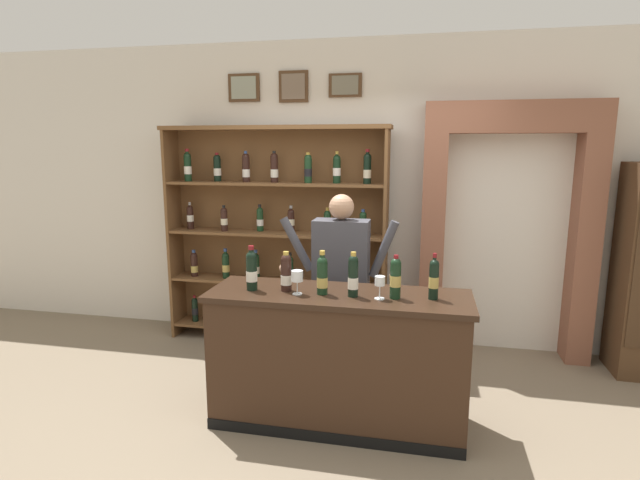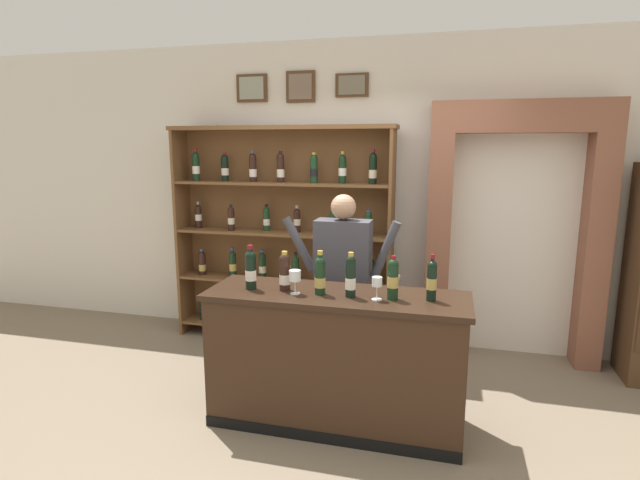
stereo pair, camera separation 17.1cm
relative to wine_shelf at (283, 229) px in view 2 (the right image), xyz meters
name	(u,v)px [view 2 (the right image)]	position (x,y,z in m)	size (l,w,h in m)	color
ground_plane	(331,422)	(0.85, -1.44, -1.16)	(14.00, 14.00, 0.02)	#7A6B56
back_wall	(372,194)	(0.84, 0.32, 0.35)	(12.00, 0.19, 3.00)	silver
wine_shelf	(283,229)	(0.00, 0.00, 0.00)	(2.26, 0.34, 2.17)	brown
archway_doorway	(514,218)	(2.20, 0.18, 0.17)	(1.56, 0.45, 2.37)	brown
tasting_counter	(336,359)	(0.88, -1.45, -0.67)	(1.83, 0.59, 0.97)	#382316
shopkeeper	(343,269)	(0.80, -0.83, -0.16)	(0.99, 0.22, 1.60)	#2D3347
tasting_bottle_brunello	(251,269)	(0.27, -1.49, -0.03)	(0.08, 0.08, 0.32)	black
tasting_bottle_rosso	(285,272)	(0.51, -1.46, -0.05)	(0.08, 0.08, 0.28)	black
tasting_bottle_bianco	(320,275)	(0.78, -1.49, -0.04)	(0.08, 0.08, 0.31)	black
tasting_bottle_riserva	(351,276)	(0.99, -1.50, -0.03)	(0.07, 0.07, 0.31)	black
tasting_bottle_chianti	(393,278)	(1.27, -1.48, -0.03)	(0.07, 0.07, 0.30)	black
tasting_bottle_vin_santo	(432,280)	(1.53, -1.45, -0.04)	(0.07, 0.07, 0.31)	black
wine_glass_spare	(295,277)	(0.61, -1.53, -0.06)	(0.08, 0.08, 0.17)	silver
wine_glass_left	(377,283)	(1.17, -1.52, -0.06)	(0.07, 0.07, 0.16)	silver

